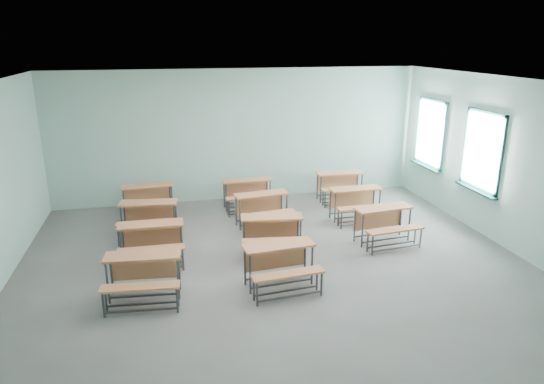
% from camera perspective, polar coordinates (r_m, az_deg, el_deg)
% --- Properties ---
extents(room, '(9.04, 8.04, 3.24)m').
position_cam_1_polar(room, '(8.18, 1.01, 1.54)').
color(room, slate).
rests_on(room, ground).
extents(desk_unit_r0c0, '(1.21, 0.87, 0.71)m').
position_cam_1_polar(desk_unit_r0c0, '(7.72, -14.96, -9.02)').
color(desk_unit_r0c0, '#B36940').
rests_on(desk_unit_r0c0, ground).
extents(desk_unit_r0c1, '(1.21, 0.87, 0.71)m').
position_cam_1_polar(desk_unit_r0c1, '(7.81, 1.03, -8.05)').
color(desk_unit_r0c1, '#B36940').
rests_on(desk_unit_r0c1, ground).
extents(desk_unit_r1c0, '(1.16, 0.79, 0.71)m').
position_cam_1_polar(desk_unit_r1c0, '(8.92, -13.98, -5.22)').
color(desk_unit_r1c0, '#B36940').
rests_on(desk_unit_r1c0, ground).
extents(desk_unit_r1c1, '(1.23, 0.91, 0.71)m').
position_cam_1_polar(desk_unit_r1c1, '(9.00, 0.02, -4.47)').
color(desk_unit_r1c1, '#B36940').
rests_on(desk_unit_r1c1, ground).
extents(desk_unit_r1c2, '(1.22, 0.89, 0.71)m').
position_cam_1_polar(desk_unit_r1c2, '(9.73, 13.20, -3.23)').
color(desk_unit_r1c2, '#B36940').
rests_on(desk_unit_r1c2, ground).
extents(desk_unit_r2c0, '(1.23, 0.91, 0.71)m').
position_cam_1_polar(desk_unit_r2c0, '(10.08, -14.36, -2.57)').
color(desk_unit_r2c0, '#B36940').
rests_on(desk_unit_r2c0, ground).
extents(desk_unit_r2c1, '(1.23, 0.90, 0.71)m').
position_cam_1_polar(desk_unit_r2c1, '(10.31, -1.07, -1.56)').
color(desk_unit_r2c1, '#B36940').
rests_on(desk_unit_r2c1, ground).
extents(desk_unit_r2c2, '(1.15, 0.78, 0.71)m').
position_cam_1_polar(desk_unit_r2c2, '(10.84, 9.96, -0.86)').
color(desk_unit_r2c2, '#B36940').
rests_on(desk_unit_r2c2, ground).
extents(desk_unit_r3c0, '(1.23, 0.90, 0.71)m').
position_cam_1_polar(desk_unit_r3c0, '(11.26, -14.37, -0.44)').
color(desk_unit_r3c0, '#B36940').
rests_on(desk_unit_r3c0, ground).
extents(desk_unit_r3c1, '(1.16, 0.79, 0.71)m').
position_cam_1_polar(desk_unit_r3c1, '(11.35, -2.85, 0.25)').
color(desk_unit_r3c1, '#B36940').
rests_on(desk_unit_r3c1, ground).
extents(desk_unit_r3c2, '(1.17, 0.81, 0.71)m').
position_cam_1_polar(desk_unit_r3c2, '(12.05, 8.11, 1.12)').
color(desk_unit_r3c2, '#B36940').
rests_on(desk_unit_r3c2, ground).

